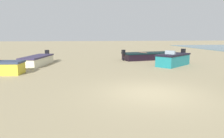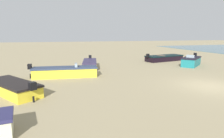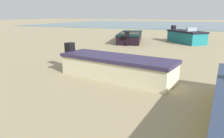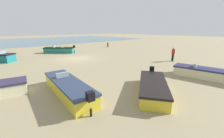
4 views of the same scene
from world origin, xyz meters
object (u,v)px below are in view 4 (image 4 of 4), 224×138
(boat_yellow_2, at_px, (153,87))
(boat_teal_5, at_px, (59,50))
(mooring_post_near_water, at_px, (108,45))
(beach_walker_foreground, at_px, (173,53))
(boat_cream_1, at_px, (206,73))
(boat_yellow_4, at_px, (68,88))

(boat_yellow_2, height_order, boat_teal_5, boat_teal_5)
(boat_yellow_2, bearing_deg, mooring_post_near_water, -69.09)
(mooring_post_near_water, bearing_deg, boat_yellow_2, 55.59)
(mooring_post_near_water, bearing_deg, beach_walker_foreground, 77.00)
(mooring_post_near_water, bearing_deg, boat_cream_1, 69.19)
(boat_yellow_2, relative_size, boat_teal_5, 1.03)
(boat_yellow_2, xyz_separation_m, boat_teal_5, (-2.06, -18.12, 0.09))
(boat_yellow_4, height_order, beach_walker_foreground, beach_walker_foreground)
(beach_walker_foreground, bearing_deg, boat_teal_5, 59.36)
(boat_yellow_2, bearing_deg, boat_yellow_4, 15.34)
(boat_teal_5, bearing_deg, boat_yellow_4, -157.39)
(boat_cream_1, relative_size, mooring_post_near_water, 5.22)
(boat_yellow_2, xyz_separation_m, beach_walker_foreground, (-9.41, -3.22, 0.58))
(boat_teal_5, relative_size, mooring_post_near_water, 4.57)
(boat_cream_1, distance_m, mooring_post_near_water, 21.78)
(boat_yellow_2, xyz_separation_m, boat_yellow_4, (3.74, -3.14, 0.05))
(boat_cream_1, xyz_separation_m, mooring_post_near_water, (-7.74, -20.36, 0.06))
(boat_teal_5, xyz_separation_m, beach_walker_foreground, (-7.35, 14.90, 0.49))
(boat_cream_1, distance_m, beach_walker_foreground, 6.11)
(boat_yellow_4, distance_m, mooring_post_near_water, 23.16)
(mooring_post_near_water, xyz_separation_m, beach_walker_foreground, (3.66, 15.85, 0.49))
(boat_yellow_2, relative_size, mooring_post_near_water, 4.69)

